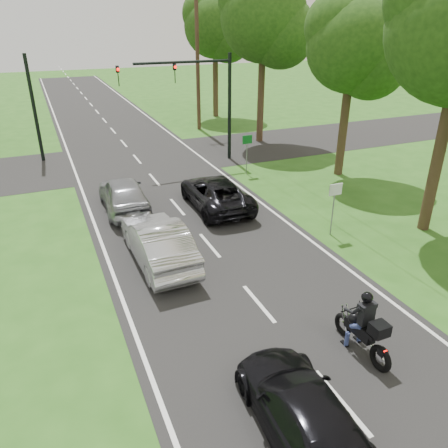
% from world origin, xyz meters
% --- Properties ---
extents(ground, '(140.00, 140.00, 0.00)m').
position_xyz_m(ground, '(0.00, 0.00, 0.00)').
color(ground, '#295919').
rests_on(ground, ground).
extents(road, '(8.00, 100.00, 0.01)m').
position_xyz_m(road, '(0.00, 10.00, 0.01)').
color(road, black).
rests_on(road, ground).
extents(cross_road, '(60.00, 7.00, 0.01)m').
position_xyz_m(cross_road, '(0.00, 16.00, 0.01)').
color(cross_road, black).
rests_on(cross_road, ground).
extents(motorcycle_rider, '(0.59, 2.07, 1.78)m').
position_xyz_m(motorcycle_rider, '(1.45, -2.87, 0.70)').
color(motorcycle_rider, black).
rests_on(motorcycle_rider, ground).
extents(dark_suv, '(2.35, 4.88, 1.34)m').
position_xyz_m(dark_suv, '(1.60, 7.33, 0.68)').
color(dark_suv, black).
rests_on(dark_suv, road).
extents(silver_sedan, '(1.71, 4.67, 1.53)m').
position_xyz_m(silver_sedan, '(-2.04, 3.57, 0.78)').
color(silver_sedan, silver).
rests_on(silver_sedan, road).
extents(silver_suv, '(1.86, 4.45, 1.50)m').
position_xyz_m(silver_suv, '(-2.23, 8.60, 0.76)').
color(silver_suv, gray).
rests_on(silver_suv, road).
extents(dark_car_behind, '(1.97, 4.29, 1.21)m').
position_xyz_m(dark_car_behind, '(-1.27, -4.36, 0.62)').
color(dark_car_behind, black).
rests_on(dark_car_behind, road).
extents(traffic_signal, '(6.38, 0.44, 6.00)m').
position_xyz_m(traffic_signal, '(3.34, 14.00, 4.14)').
color(traffic_signal, black).
rests_on(traffic_signal, ground).
extents(signal_pole_far, '(0.20, 0.20, 6.00)m').
position_xyz_m(signal_pole_far, '(-5.20, 18.00, 3.00)').
color(signal_pole_far, black).
rests_on(signal_pole_far, ground).
extents(utility_pole_far, '(1.60, 0.28, 10.00)m').
position_xyz_m(utility_pole_far, '(6.20, 22.00, 5.08)').
color(utility_pole_far, '#4C3122').
rests_on(utility_pole_far, ground).
extents(sign_white, '(0.55, 0.07, 2.12)m').
position_xyz_m(sign_white, '(4.70, 2.98, 1.60)').
color(sign_white, slate).
rests_on(sign_white, ground).
extents(sign_green, '(0.55, 0.07, 2.12)m').
position_xyz_m(sign_green, '(4.90, 10.98, 1.60)').
color(sign_green, slate).
rests_on(sign_green, ground).
extents(tree_row_c, '(4.80, 4.65, 8.76)m').
position_xyz_m(tree_row_c, '(9.75, 8.80, 6.23)').
color(tree_row_c, '#332316').
rests_on(tree_row_c, ground).
extents(tree_row_d, '(5.76, 5.58, 10.45)m').
position_xyz_m(tree_row_d, '(9.10, 16.76, 7.43)').
color(tree_row_d, '#332316').
rests_on(tree_row_d, ground).
extents(tree_row_e, '(5.28, 5.12, 9.61)m').
position_xyz_m(tree_row_e, '(9.48, 25.78, 6.83)').
color(tree_row_e, '#332316').
rests_on(tree_row_e, ground).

